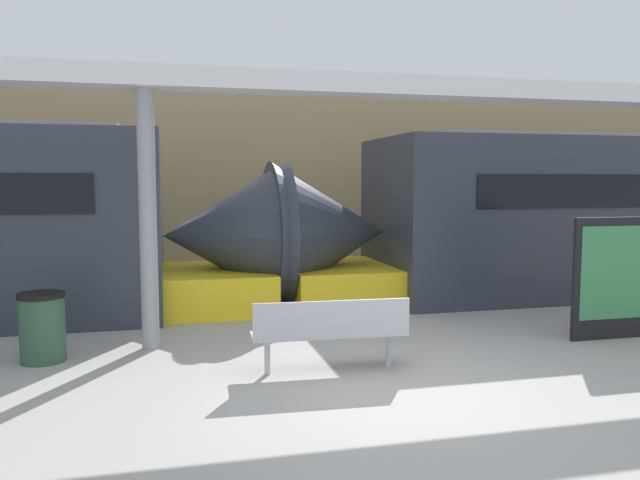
% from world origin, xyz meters
% --- Properties ---
extents(ground_plane, '(60.00, 60.00, 0.00)m').
position_xyz_m(ground_plane, '(0.00, 0.00, 0.00)').
color(ground_plane, '#9E9B96').
extents(station_wall, '(56.00, 0.20, 5.00)m').
position_xyz_m(station_wall, '(0.00, 9.53, 2.50)').
color(station_wall, tan).
rests_on(station_wall, ground_plane).
extents(bench_near, '(1.88, 0.53, 0.89)m').
position_xyz_m(bench_near, '(-0.52, 0.78, 0.54)').
color(bench_near, '#ADB2B7').
rests_on(bench_near, ground_plane).
extents(trash_bin, '(0.58, 0.58, 0.88)m').
position_xyz_m(trash_bin, '(-3.94, 2.10, 0.44)').
color(trash_bin, '#2D5138').
rests_on(trash_bin, ground_plane).
extents(poster_board, '(1.26, 0.07, 1.77)m').
position_xyz_m(poster_board, '(3.81, 1.36, 0.89)').
color(poster_board, black).
rests_on(poster_board, ground_plane).
extents(support_column_near, '(0.23, 0.23, 3.50)m').
position_xyz_m(support_column_near, '(-2.63, 2.42, 1.75)').
color(support_column_near, gray).
rests_on(support_column_near, ground_plane).
extents(canopy_beam, '(28.00, 0.60, 0.28)m').
position_xyz_m(canopy_beam, '(-2.63, 2.42, 3.64)').
color(canopy_beam, silver).
rests_on(canopy_beam, support_column_near).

